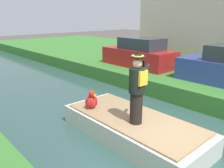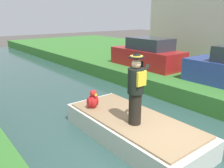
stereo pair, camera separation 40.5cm
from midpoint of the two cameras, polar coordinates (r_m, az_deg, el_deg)
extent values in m
plane|color=#4C4742|center=(6.09, 14.55, -17.62)|extent=(80.00, 80.00, 0.00)
cube|color=#2D4C47|center=(6.06, 14.58, -17.23)|extent=(5.98, 48.00, 0.10)
cube|color=silver|center=(6.50, 6.89, -10.94)|extent=(1.87, 4.23, 0.56)
cube|color=#997A56|center=(6.36, 6.98, -8.51)|extent=(1.72, 3.89, 0.05)
cylinder|color=black|center=(5.88, 7.69, -6.06)|extent=(0.32, 0.32, 0.82)
cylinder|color=black|center=(5.64, 7.96, 0.70)|extent=(0.40, 0.40, 0.62)
cube|color=gold|center=(5.49, 9.44, 1.28)|extent=(0.28, 0.06, 0.36)
sphere|color=#DBA884|center=(5.54, 8.14, 4.93)|extent=(0.23, 0.23, 0.23)
cylinder|color=black|center=(5.51, 8.21, 6.61)|extent=(0.38, 0.38, 0.03)
cone|color=black|center=(5.50, 8.24, 7.33)|extent=(0.26, 0.26, 0.12)
cylinder|color=gold|center=(5.51, 8.22, 6.87)|extent=(0.29, 0.29, 0.02)
cylinder|color=black|center=(5.73, 9.84, 2.72)|extent=(0.38, 0.09, 0.43)
cube|color=black|center=(5.60, 9.50, 4.88)|extent=(0.03, 0.08, 0.15)
ellipsoid|color=red|center=(6.89, -3.15, -4.36)|extent=(0.26, 0.32, 0.40)
sphere|color=red|center=(6.77, -2.99, -2.32)|extent=(0.20, 0.20, 0.20)
cone|color=yellow|center=(6.69, -2.48, -2.62)|extent=(0.09, 0.09, 0.09)
ellipsoid|color=red|center=(6.81, -4.11, -4.62)|extent=(0.08, 0.20, 0.32)
ellipsoid|color=red|center=(6.97, -2.21, -4.11)|extent=(0.08, 0.20, 0.32)
cube|color=red|center=(12.40, 9.49, 6.45)|extent=(1.79, 4.04, 0.90)
cube|color=#2D333D|center=(12.16, 10.36, 9.78)|extent=(1.50, 2.23, 0.60)
camera|label=1|loc=(0.20, -88.12, 0.56)|focal=36.89mm
camera|label=2|loc=(0.20, 91.88, -0.56)|focal=36.89mm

